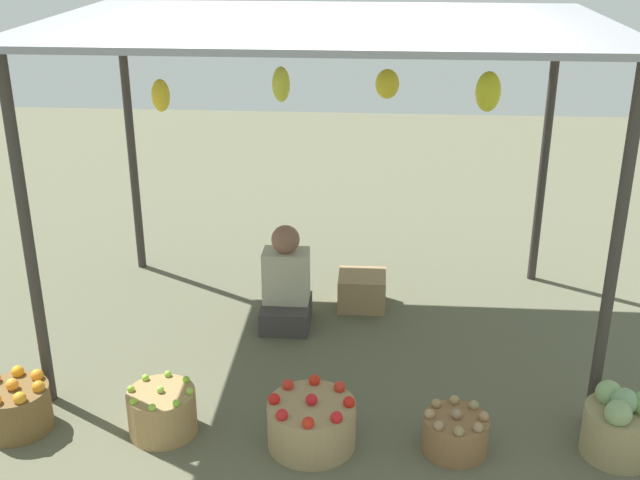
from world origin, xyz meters
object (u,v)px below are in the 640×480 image
basket_oranges (16,407)px  basket_red_tomatoes (312,423)px  wooden_crate_near_vendor (362,290)px  basket_potatoes (455,433)px  basket_cabbages (620,426)px  vendor_person (286,287)px  basket_limes (162,412)px

basket_oranges → basket_red_tomatoes: 1.77m
basket_red_tomatoes → wooden_crate_near_vendor: bearing=82.2°
wooden_crate_near_vendor → basket_potatoes: bearing=-72.0°
basket_oranges → basket_cabbages: (3.53, 0.02, 0.04)m
vendor_person → basket_cabbages: bearing=-34.7°
vendor_person → basket_potatoes: 1.87m
vendor_person → basket_cabbages: size_ratio=1.83×
basket_limes → basket_potatoes: 1.72m
basket_potatoes → wooden_crate_near_vendor: bearing=108.0°
basket_oranges → basket_potatoes: basket_oranges is taller
basket_oranges → vendor_person: bearing=44.8°
basket_oranges → wooden_crate_near_vendor: 2.69m
basket_oranges → basket_red_tomatoes: size_ratio=0.79×
vendor_person → basket_potatoes: bearing=-52.0°
basket_limes → wooden_crate_near_vendor: basket_limes is taller
basket_red_tomatoes → wooden_crate_near_vendor: size_ratio=1.40×
basket_cabbages → basket_limes: bearing=179.7°
vendor_person → basket_oranges: bearing=-135.2°
basket_oranges → basket_limes: basket_oranges is taller
basket_oranges → basket_limes: bearing=2.0°
basket_red_tomatoes → basket_cabbages: (1.75, 0.04, 0.04)m
vendor_person → basket_cabbages: 2.52m
basket_cabbages → basket_potatoes: bearing=-178.0°
basket_red_tomatoes → basket_cabbages: basket_cabbages is taller
basket_potatoes → basket_cabbages: basket_cabbages is taller
vendor_person → basket_limes: vendor_person is taller
basket_cabbages → wooden_crate_near_vendor: basket_cabbages is taller
basket_limes → wooden_crate_near_vendor: 2.08m
basket_oranges → wooden_crate_near_vendor: bearing=41.3°
vendor_person → basket_oranges: size_ratio=1.91×
basket_potatoes → basket_cabbages: size_ratio=0.88×
vendor_person → basket_red_tomatoes: size_ratio=1.52×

